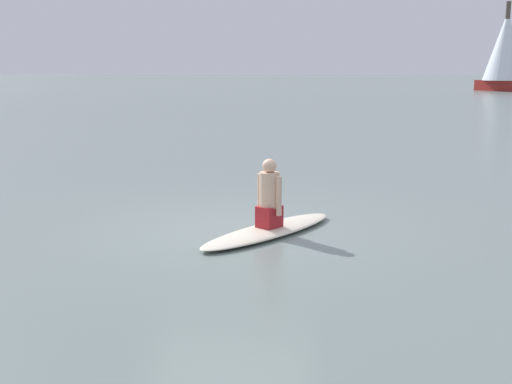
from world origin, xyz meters
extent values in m
plane|color=slate|center=(0.00, 0.00, 0.00)|extent=(400.00, 400.00, 0.00)
ellipsoid|color=silver|center=(0.61, -0.21, 0.05)|extent=(2.09, 2.64, 0.11)
cube|color=#A51E23|center=(0.61, -0.21, 0.26)|extent=(0.40, 0.42, 0.31)
cylinder|color=#D6AD8E|center=(0.61, -0.21, 0.65)|extent=(0.40, 0.40, 0.51)
sphere|color=#D6AD8E|center=(0.61, -0.21, 1.00)|extent=(0.20, 0.20, 0.20)
cylinder|color=#D6AD8E|center=(0.76, -0.31, 0.58)|extent=(0.11, 0.11, 0.56)
cylinder|color=#D6AD8E|center=(0.47, -0.11, 0.58)|extent=(0.11, 0.11, 0.56)
cube|color=maroon|center=(18.95, 58.66, 0.53)|extent=(4.82, 5.79, 1.05)
cylinder|color=#4C4238|center=(18.95, 58.66, 4.89)|extent=(0.47, 0.47, 7.68)
cone|color=white|center=(18.95, 58.66, 4.43)|extent=(5.71, 5.71, 6.76)
camera|label=1|loc=(1.42, -9.15, 2.38)|focal=44.94mm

